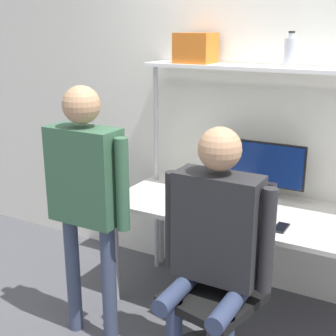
{
  "coord_description": "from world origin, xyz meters",
  "views": [
    {
      "loc": [
        0.83,
        -2.35,
        1.9
      ],
      "look_at": [
        -0.46,
        -0.06,
        1.11
      ],
      "focal_mm": 50.0,
      "sensor_mm": 36.0,
      "label": 1
    }
  ],
  "objects_px": {
    "monitor": "(257,167)",
    "storage_box": "(196,48)",
    "laptop": "(246,207)",
    "cell_phone": "(281,228)",
    "person_seated": "(215,235)",
    "person_standing": "(86,185)",
    "bottle_clear": "(290,52)",
    "office_chair": "(216,322)"
  },
  "relations": [
    {
      "from": "bottle_clear",
      "to": "laptop",
      "type": "bearing_deg",
      "value": -106.28
    },
    {
      "from": "cell_phone",
      "to": "person_standing",
      "type": "bearing_deg",
      "value": -152.34
    },
    {
      "from": "person_seated",
      "to": "bottle_clear",
      "type": "height_order",
      "value": "bottle_clear"
    },
    {
      "from": "cell_phone",
      "to": "monitor",
      "type": "bearing_deg",
      "value": 125.56
    },
    {
      "from": "office_chair",
      "to": "person_seated",
      "type": "xyz_separation_m",
      "value": [
        -0.01,
        -0.04,
        0.56
      ]
    },
    {
      "from": "person_standing",
      "to": "storage_box",
      "type": "xyz_separation_m",
      "value": [
        0.22,
        0.97,
        0.74
      ]
    },
    {
      "from": "monitor",
      "to": "storage_box",
      "type": "relative_size",
      "value": 2.59
    },
    {
      "from": "monitor",
      "to": "cell_phone",
      "type": "distance_m",
      "value": 0.58
    },
    {
      "from": "cell_phone",
      "to": "person_standing",
      "type": "height_order",
      "value": "person_standing"
    },
    {
      "from": "monitor",
      "to": "laptop",
      "type": "height_order",
      "value": "monitor"
    },
    {
      "from": "laptop",
      "to": "bottle_clear",
      "type": "xyz_separation_m",
      "value": [
        0.11,
        0.37,
        0.93
      ]
    },
    {
      "from": "monitor",
      "to": "person_seated",
      "type": "height_order",
      "value": "person_seated"
    },
    {
      "from": "monitor",
      "to": "laptop",
      "type": "xyz_separation_m",
      "value": [
        0.06,
        -0.37,
        -0.16
      ]
    },
    {
      "from": "cell_phone",
      "to": "person_standing",
      "type": "relative_size",
      "value": 0.09
    },
    {
      "from": "cell_phone",
      "to": "storage_box",
      "type": "xyz_separation_m",
      "value": [
        -0.8,
        0.44,
        1.0
      ]
    },
    {
      "from": "office_chair",
      "to": "person_standing",
      "type": "bearing_deg",
      "value": -171.62
    },
    {
      "from": "monitor",
      "to": "bottle_clear",
      "type": "bearing_deg",
      "value": 1.24
    },
    {
      "from": "cell_phone",
      "to": "person_seated",
      "type": "distance_m",
      "value": 0.52
    },
    {
      "from": "office_chair",
      "to": "storage_box",
      "type": "height_order",
      "value": "storage_box"
    },
    {
      "from": "person_standing",
      "to": "bottle_clear",
      "type": "xyz_separation_m",
      "value": [
        0.88,
        0.97,
        0.73
      ]
    },
    {
      "from": "bottle_clear",
      "to": "person_standing",
      "type": "bearing_deg",
      "value": -132.08
    },
    {
      "from": "cell_phone",
      "to": "office_chair",
      "type": "xyz_separation_m",
      "value": [
        -0.22,
        -0.42,
        -0.47
      ]
    },
    {
      "from": "storage_box",
      "to": "laptop",
      "type": "bearing_deg",
      "value": -34.0
    },
    {
      "from": "laptop",
      "to": "storage_box",
      "type": "height_order",
      "value": "storage_box"
    },
    {
      "from": "person_seated",
      "to": "storage_box",
      "type": "height_order",
      "value": "storage_box"
    },
    {
      "from": "bottle_clear",
      "to": "storage_box",
      "type": "distance_m",
      "value": 0.66
    },
    {
      "from": "bottle_clear",
      "to": "storage_box",
      "type": "bearing_deg",
      "value": -180.0
    },
    {
      "from": "bottle_clear",
      "to": "monitor",
      "type": "bearing_deg",
      "value": -178.76
    },
    {
      "from": "person_standing",
      "to": "person_seated",
      "type": "bearing_deg",
      "value": 5.43
    },
    {
      "from": "person_seated",
      "to": "storage_box",
      "type": "bearing_deg",
      "value": 122.26
    },
    {
      "from": "cell_phone",
      "to": "person_seated",
      "type": "relative_size",
      "value": 0.11
    },
    {
      "from": "monitor",
      "to": "person_seated",
      "type": "distance_m",
      "value": 0.91
    },
    {
      "from": "person_seated",
      "to": "person_standing",
      "type": "distance_m",
      "value": 0.81
    },
    {
      "from": "laptop",
      "to": "storage_box",
      "type": "xyz_separation_m",
      "value": [
        -0.55,
        0.37,
        0.94
      ]
    },
    {
      "from": "laptop",
      "to": "bottle_clear",
      "type": "relative_size",
      "value": 1.52
    },
    {
      "from": "office_chair",
      "to": "person_standing",
      "type": "relative_size",
      "value": 0.59
    },
    {
      "from": "cell_phone",
      "to": "bottle_clear",
      "type": "relative_size",
      "value": 0.69
    },
    {
      "from": "office_chair",
      "to": "storage_box",
      "type": "xyz_separation_m",
      "value": [
        -0.58,
        0.86,
        1.47
      ]
    },
    {
      "from": "monitor",
      "to": "storage_box",
      "type": "xyz_separation_m",
      "value": [
        -0.48,
        0.0,
        0.78
      ]
    },
    {
      "from": "storage_box",
      "to": "bottle_clear",
      "type": "bearing_deg",
      "value": 0.0
    },
    {
      "from": "office_chair",
      "to": "bottle_clear",
      "type": "distance_m",
      "value": 1.69
    },
    {
      "from": "person_seated",
      "to": "person_standing",
      "type": "relative_size",
      "value": 0.89
    }
  ]
}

